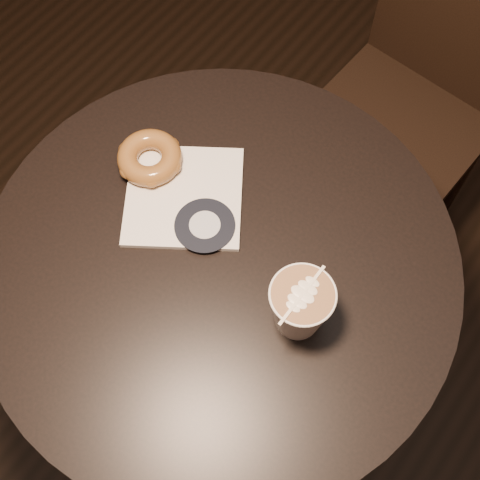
# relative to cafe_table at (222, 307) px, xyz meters

# --- Properties ---
(cafe_table) EXTENTS (0.70, 0.70, 0.75)m
(cafe_table) POSITION_rel_cafe_table_xyz_m (0.00, 0.00, 0.00)
(cafe_table) COLOR black
(cafe_table) RESTS_ON ground
(chair) EXTENTS (0.38, 0.38, 0.91)m
(chair) POSITION_rel_cafe_table_xyz_m (0.02, 0.68, -0.04)
(chair) COLOR black
(chair) RESTS_ON ground
(pastry_bag) EXTENTS (0.24, 0.24, 0.01)m
(pastry_bag) POSITION_rel_cafe_table_xyz_m (-0.11, 0.05, 0.20)
(pastry_bag) COLOR white
(pastry_bag) RESTS_ON cafe_table
(doughnut) EXTENTS (0.10, 0.10, 0.03)m
(doughnut) POSITION_rel_cafe_table_xyz_m (-0.18, 0.06, 0.22)
(doughnut) COLOR brown
(doughnut) RESTS_ON pastry_bag
(latte_cup) EXTENTS (0.09, 0.09, 0.10)m
(latte_cup) POSITION_rel_cafe_table_xyz_m (0.14, -0.01, 0.25)
(latte_cup) COLOR silver
(latte_cup) RESTS_ON cafe_table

